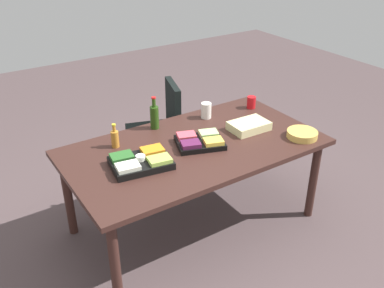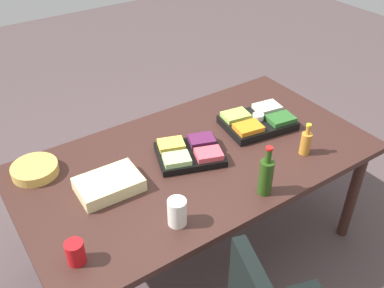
% 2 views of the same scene
% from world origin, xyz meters
% --- Properties ---
extents(ground_plane, '(10.00, 10.00, 0.00)m').
position_xyz_m(ground_plane, '(0.00, 0.00, 0.00)').
color(ground_plane, '#514143').
extents(conference_table, '(2.00, 1.09, 0.77)m').
position_xyz_m(conference_table, '(0.00, 0.00, 0.69)').
color(conference_table, '#3B211C').
rests_on(conference_table, ground).
extents(office_chair, '(0.61, 0.60, 0.92)m').
position_xyz_m(office_chair, '(-0.19, -0.95, 0.35)').
color(office_chair, gray).
rests_on(office_chair, ground).
extents(mayo_jar, '(0.09, 0.09, 0.14)m').
position_xyz_m(mayo_jar, '(-0.37, -0.37, 0.83)').
color(mayo_jar, white).
rests_on(mayo_jar, conference_table).
extents(dressing_bottle, '(0.06, 0.06, 0.19)m').
position_xyz_m(dressing_bottle, '(0.52, -0.31, 0.84)').
color(dressing_bottle, '#C7812B').
rests_on(dressing_bottle, conference_table).
extents(sheet_cake, '(0.33, 0.23, 0.07)m').
position_xyz_m(sheet_cake, '(-0.53, 0.02, 0.80)').
color(sheet_cake, beige).
rests_on(sheet_cake, conference_table).
extents(wine_bottle, '(0.08, 0.08, 0.28)m').
position_xyz_m(wine_bottle, '(0.11, -0.43, 0.87)').
color(wine_bottle, '#264613').
rests_on(wine_bottle, conference_table).
extents(chip_bowl, '(0.31, 0.31, 0.05)m').
position_xyz_m(chip_bowl, '(-0.80, 0.36, 0.79)').
color(chip_bowl, gold).
rests_on(chip_bowl, conference_table).
extents(veggie_tray, '(0.46, 0.36, 0.09)m').
position_xyz_m(veggie_tray, '(0.49, 0.05, 0.80)').
color(veggie_tray, black).
rests_on(veggie_tray, conference_table).
extents(fruit_platter, '(0.43, 0.38, 0.07)m').
position_xyz_m(fruit_platter, '(-0.04, 0.02, 0.80)').
color(fruit_platter, black).
rests_on(fruit_platter, conference_table).
extents(red_solo_cup, '(0.08, 0.08, 0.11)m').
position_xyz_m(red_solo_cup, '(-0.84, -0.32, 0.82)').
color(red_solo_cup, red).
rests_on(red_solo_cup, conference_table).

